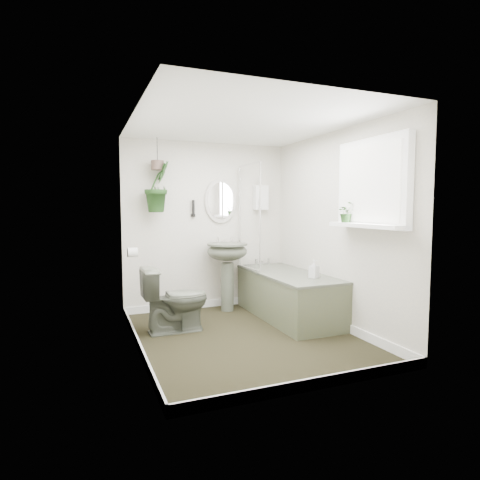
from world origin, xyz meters
name	(u,v)px	position (x,y,z in m)	size (l,w,h in m)	color
floor	(245,337)	(0.00, 0.00, -0.01)	(2.30, 2.80, 0.02)	#2A2717
ceiling	(245,122)	(0.00, 0.00, 2.31)	(2.30, 2.80, 0.02)	white
wall_back	(207,226)	(0.00, 1.41, 1.15)	(2.30, 0.02, 2.30)	beige
wall_front	(317,243)	(0.00, -1.41, 1.15)	(2.30, 0.02, 2.30)	beige
wall_left	(134,235)	(-1.16, 0.00, 1.15)	(0.02, 2.80, 2.30)	beige
wall_right	(336,230)	(1.16, 0.00, 1.15)	(0.02, 2.80, 2.30)	beige
skirting	(245,332)	(0.00, 0.00, 0.05)	(2.30, 2.80, 0.10)	white
bathtub	(288,295)	(0.80, 0.50, 0.29)	(0.72, 1.72, 0.58)	#4D5245
bath_screen	(249,217)	(0.47, 0.99, 1.28)	(0.04, 0.72, 1.40)	silver
shower_box	(261,198)	(0.80, 1.34, 1.55)	(0.20, 0.10, 0.35)	white
oval_mirror	(221,201)	(0.20, 1.37, 1.50)	(0.46, 0.03, 0.62)	beige
wall_sconce	(193,208)	(-0.20, 1.36, 1.40)	(0.04, 0.04, 0.22)	black
toilet_roll_holder	(132,252)	(-1.10, 0.70, 0.90)	(0.11, 0.11, 0.11)	white
window_recess	(372,184)	(1.09, -0.70, 1.65)	(0.08, 1.00, 0.90)	white
window_sill	(366,226)	(1.02, -0.70, 1.23)	(0.18, 1.00, 0.04)	white
window_blinds	(369,183)	(1.04, -0.70, 1.65)	(0.01, 0.86, 0.76)	white
toilet	(175,299)	(-0.67, 0.47, 0.37)	(0.42, 0.73, 0.75)	#4D5245
pedestal_sink	(227,277)	(0.20, 1.11, 0.47)	(0.55, 0.47, 0.93)	#4D5245
sill_plant	(347,212)	(1.01, -0.40, 1.36)	(0.20, 0.17, 0.22)	black
hanging_plant	(158,186)	(-0.70, 1.25, 1.68)	(0.36, 0.29, 0.66)	black
soap_bottle	(314,269)	(0.91, 0.07, 0.69)	(0.09, 0.10, 0.21)	#342829
hanging_pot	(157,165)	(-0.70, 1.25, 1.95)	(0.16, 0.16, 0.12)	brown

